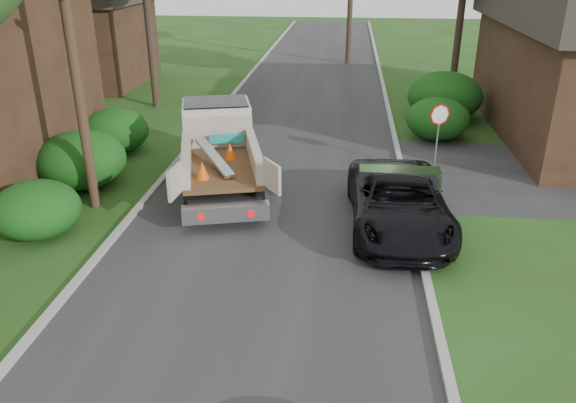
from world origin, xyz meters
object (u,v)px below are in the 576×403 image
Objects in this scene: house_left_far at (78,30)px; flatbed_truck at (219,142)px; utility_pole at (70,32)px; stop_sign at (439,124)px; black_pickup at (399,202)px.

house_left_far is 1.10× the size of flatbed_truck.
utility_pole is at bearing -64.77° from house_left_far.
stop_sign is 7.51m from flatbed_truck.
flatbed_truck is at bearing 149.14° from black_pickup.
stop_sign is 22.81m from house_left_far.
utility_pole reaches higher than stop_sign.
house_left_far reaches higher than stop_sign.
black_pickup is (17.10, -17.50, -2.26)m from house_left_far.
stop_sign is 0.44× the size of black_pickup.
stop_sign is 0.25× the size of utility_pole.
utility_pole reaches higher than house_left_far.
house_left_far is 1.33× the size of black_pickup.
stop_sign is at bearing -34.81° from house_left_far.
stop_sign is 0.36× the size of flatbed_truck.
house_left_far reaches higher than flatbed_truck.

